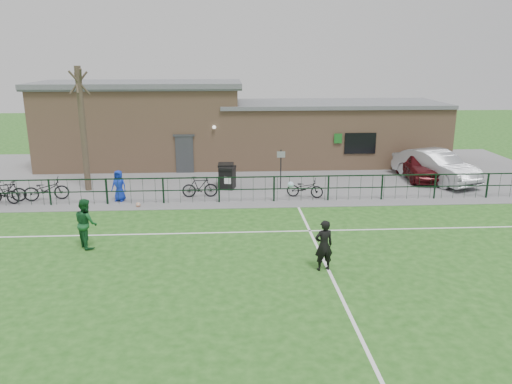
{
  "coord_description": "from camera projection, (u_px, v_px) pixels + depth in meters",
  "views": [
    {
      "loc": [
        -1.12,
        -13.81,
        6.53
      ],
      "look_at": [
        0.0,
        5.0,
        1.3
      ],
      "focal_mm": 35.0,
      "sensor_mm": 36.0,
      "label": 1
    }
  ],
  "objects": [
    {
      "name": "car_silver",
      "position": [
        436.0,
        166.0,
        26.17
      ],
      "size": [
        3.45,
        5.28,
        1.65
      ],
      "primitive_type": "imported",
      "rotation": [
        0.0,
        0.0,
        0.38
      ],
      "color": "#A4A6AB",
      "rests_on": "paving_strip"
    },
    {
      "name": "ground",
      "position": [
        266.0,
        277.0,
        15.09
      ],
      "size": [
        90.0,
        90.0,
        0.0
      ],
      "primitive_type": "plane",
      "color": "#205318",
      "rests_on": "ground"
    },
    {
      "name": "bicycle_b",
      "position": [
        6.0,
        192.0,
        22.48
      ],
      "size": [
        1.75,
        0.91,
        1.01
      ],
      "primitive_type": "imported",
      "rotation": [
        0.0,
        0.0,
        1.84
      ],
      "color": "black",
      "rests_on": "paving_strip"
    },
    {
      "name": "spectator_child",
      "position": [
        119.0,
        186.0,
        22.72
      ],
      "size": [
        0.79,
        0.61,
        1.43
      ],
      "primitive_type": "imported",
      "rotation": [
        0.0,
        0.0,
        -0.25
      ],
      "color": "#132EB2",
      "rests_on": "paving_strip"
    },
    {
      "name": "paving_strip",
      "position": [
        247.0,
        174.0,
        28.07
      ],
      "size": [
        34.0,
        13.0,
        0.02
      ],
      "primitive_type": "cube",
      "color": "slate",
      "rests_on": "ground"
    },
    {
      "name": "wheelie_bin_left",
      "position": [
        228.0,
        178.0,
        24.87
      ],
      "size": [
        0.85,
        0.92,
        1.03
      ],
      "primitive_type": "cube",
      "rotation": [
        0.0,
        0.0,
        -0.25
      ],
      "color": "black",
      "rests_on": "paving_strip"
    },
    {
      "name": "bare_tree",
      "position": [
        83.0,
        130.0,
        23.93
      ],
      "size": [
        0.3,
        0.3,
        6.0
      ],
      "primitive_type": "cylinder",
      "color": "#413427",
      "rests_on": "ground"
    },
    {
      "name": "wheelie_bin_right",
      "position": [
        226.0,
        176.0,
        25.2
      ],
      "size": [
        0.76,
        0.86,
        1.1
      ],
      "primitive_type": "cube",
      "rotation": [
        0.0,
        0.0,
        -0.04
      ],
      "color": "black",
      "rests_on": "paving_strip"
    },
    {
      "name": "bicycle_a",
      "position": [
        0.0,
        193.0,
        22.37
      ],
      "size": [
        1.98,
        1.06,
        0.99
      ],
      "primitive_type": "imported",
      "rotation": [
        0.0,
        0.0,
        1.34
      ],
      "color": "black",
      "rests_on": "paving_strip"
    },
    {
      "name": "outfield_player",
      "position": [
        86.0,
        223.0,
        17.26
      ],
      "size": [
        1.02,
        1.07,
        1.75
      ],
      "primitive_type": "imported",
      "rotation": [
        0.0,
        0.0,
        2.16
      ],
      "color": "#175328",
      "rests_on": "ground"
    },
    {
      "name": "pitch_line_touch",
      "position": [
        252.0,
        203.0,
        22.59
      ],
      "size": [
        28.0,
        0.1,
        0.01
      ],
      "primitive_type": "cube",
      "color": "white",
      "rests_on": "ground"
    },
    {
      "name": "ball_ground",
      "position": [
        138.0,
        205.0,
        21.98
      ],
      "size": [
        0.22,
        0.22,
        0.22
      ],
      "primitive_type": "sphere",
      "color": "silver",
      "rests_on": "ground"
    },
    {
      "name": "bicycle_c",
      "position": [
        46.0,
        189.0,
        22.85
      ],
      "size": [
        2.07,
        1.08,
        1.04
      ],
      "primitive_type": "imported",
      "rotation": [
        0.0,
        0.0,
        1.78
      ],
      "color": "black",
      "rests_on": "paving_strip"
    },
    {
      "name": "bicycle_e",
      "position": [
        305.0,
        188.0,
        23.34
      ],
      "size": [
        1.81,
        1.03,
        0.9
      ],
      "primitive_type": "imported",
      "rotation": [
        0.0,
        0.0,
        1.3
      ],
      "color": "black",
      "rests_on": "paving_strip"
    },
    {
      "name": "clubhouse",
      "position": [
        230.0,
        127.0,
        30.32
      ],
      "size": [
        24.25,
        5.4,
        4.96
      ],
      "color": "tan",
      "rests_on": "ground"
    },
    {
      "name": "goalkeeper_kick",
      "position": [
        323.0,
        244.0,
        15.46
      ],
      "size": [
        1.17,
        2.95,
        2.21
      ],
      "color": "black",
      "rests_on": "ground"
    },
    {
      "name": "pitch_line_mid",
      "position": [
        258.0,
        232.0,
        18.94
      ],
      "size": [
        28.0,
        0.1,
        0.01
      ],
      "primitive_type": "cube",
      "color": "white",
      "rests_on": "ground"
    },
    {
      "name": "perimeter_fence",
      "position": [
        252.0,
        189.0,
        22.63
      ],
      "size": [
        28.0,
        0.1,
        1.2
      ],
      "primitive_type": "cube",
      "color": "black",
      "rests_on": "ground"
    },
    {
      "name": "bicycle_d",
      "position": [
        200.0,
        187.0,
        23.35
      ],
      "size": [
        1.67,
        0.53,
        1.0
      ],
      "primitive_type": "imported",
      "rotation": [
        0.0,
        0.0,
        1.61
      ],
      "color": "black",
      "rests_on": "paving_strip"
    },
    {
      "name": "pitch_line_perp",
      "position": [
        331.0,
        276.0,
        15.2
      ],
      "size": [
        0.1,
        16.0,
        0.01
      ],
      "primitive_type": "cube",
      "color": "white",
      "rests_on": "ground"
    },
    {
      "name": "car_maroon",
      "position": [
        419.0,
        165.0,
        26.85
      ],
      "size": [
        1.91,
        4.39,
        1.47
      ],
      "primitive_type": "imported",
      "rotation": [
        0.0,
        0.0,
        -0.04
      ],
      "color": "#490D11",
      "rests_on": "paving_strip"
    },
    {
      "name": "sign_post",
      "position": [
        281.0,
        169.0,
        24.61
      ],
      "size": [
        0.08,
        0.08,
        2.0
      ],
      "primitive_type": "cylinder",
      "rotation": [
        0.0,
        0.0,
        -0.32
      ],
      "color": "black",
      "rests_on": "paving_strip"
    }
  ]
}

